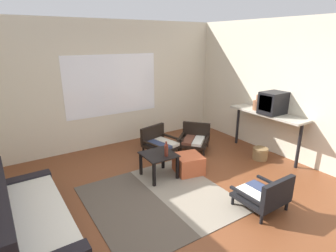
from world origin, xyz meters
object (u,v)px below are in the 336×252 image
(armchair_by_window, at_px, (159,141))
(armchair_striped_foreground, at_px, (265,195))
(coffee_table, at_px, (159,159))
(console_shelf, at_px, (267,117))
(clay_vase, at_px, (258,104))
(glass_bottle, at_px, (166,150))
(ottoman_orange, at_px, (188,164))
(couch, at_px, (30,220))
(crt_television, at_px, (273,103))
(armchair_corner, at_px, (195,138))
(wicker_basket, at_px, (260,154))

(armchair_by_window, xyz_separation_m, armchair_striped_foreground, (0.18, -2.55, 0.01))
(coffee_table, distance_m, console_shelf, 2.42)
(clay_vase, relative_size, glass_bottle, 1.21)
(ottoman_orange, relative_size, glass_bottle, 1.79)
(couch, height_order, ottoman_orange, couch)
(coffee_table, bearing_deg, clay_vase, -2.20)
(crt_television, relative_size, glass_bottle, 1.87)
(armchair_corner, bearing_deg, crt_television, -46.68)
(coffee_table, height_order, armchair_by_window, armchair_by_window)
(clay_vase, xyz_separation_m, glass_bottle, (-2.28, -0.05, -0.48))
(armchair_striped_foreground, xyz_separation_m, armchair_corner, (0.56, 2.29, 0.00))
(console_shelf, relative_size, wicker_basket, 5.55)
(clay_vase, bearing_deg, armchair_corner, 144.04)
(armchair_by_window, bearing_deg, armchair_corner, -19.41)
(console_shelf, bearing_deg, crt_television, -91.80)
(couch, xyz_separation_m, glass_bottle, (2.14, 0.29, 0.32))
(glass_bottle, bearing_deg, crt_television, -7.41)
(clay_vase, bearing_deg, wicker_basket, -124.66)
(armchair_by_window, bearing_deg, ottoman_orange, -92.03)
(armchair_striped_foreground, xyz_separation_m, clay_vase, (1.60, 1.54, 0.77))
(coffee_table, relative_size, armchair_striped_foreground, 0.86)
(wicker_basket, bearing_deg, clay_vase, 55.34)
(couch, bearing_deg, armchair_corner, 17.93)
(glass_bottle, bearing_deg, armchair_striped_foreground, -65.34)
(armchair_striped_foreground, relative_size, armchair_corner, 0.74)
(armchair_corner, relative_size, ottoman_orange, 1.86)
(coffee_table, xyz_separation_m, armchair_by_window, (0.57, 0.93, -0.10))
(armchair_by_window, distance_m, crt_television, 2.40)
(ottoman_orange, distance_m, crt_television, 2.07)
(coffee_table, relative_size, armchair_by_window, 0.71)
(console_shelf, xyz_separation_m, wicker_basket, (-0.27, -0.14, -0.68))
(armchair_striped_foreground, xyz_separation_m, crt_television, (1.60, 1.19, 0.87))
(armchair_striped_foreground, bearing_deg, clay_vase, 43.82)
(coffee_table, height_order, clay_vase, clay_vase)
(armchair_by_window, relative_size, clay_vase, 2.47)
(console_shelf, bearing_deg, wicker_basket, -152.32)
(armchair_by_window, relative_size, wicker_basket, 2.64)
(ottoman_orange, bearing_deg, wicker_basket, -11.89)
(armchair_by_window, xyz_separation_m, clay_vase, (1.78, -1.02, 0.78))
(armchair_corner, relative_size, console_shelf, 0.53)
(ottoman_orange, distance_m, glass_bottle, 0.60)
(console_shelf, bearing_deg, glass_bottle, 175.09)
(armchair_striped_foreground, xyz_separation_m, console_shelf, (1.60, 1.29, 0.55))
(armchair_by_window, height_order, clay_vase, clay_vase)
(armchair_by_window, relative_size, armchair_striped_foreground, 1.22)
(ottoman_orange, bearing_deg, armchair_by_window, 87.97)
(armchair_corner, bearing_deg, armchair_striped_foreground, -103.69)
(clay_vase, bearing_deg, couch, -175.64)
(armchair_by_window, height_order, armchair_corner, armchair_corner)
(console_shelf, xyz_separation_m, clay_vase, (0.00, 0.25, 0.22))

